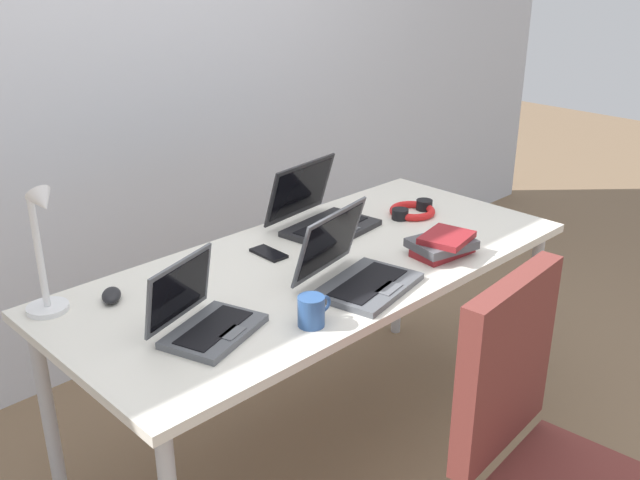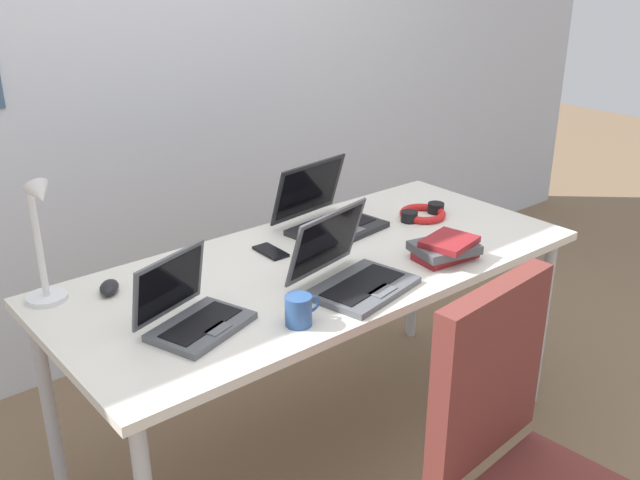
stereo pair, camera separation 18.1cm
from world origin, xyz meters
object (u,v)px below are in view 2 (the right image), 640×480
Objects in this scene: desk_lamp at (42,242)px; computer_mouse at (109,287)px; cell_phone at (271,252)px; headphones at (423,213)px; coffee_mug at (299,310)px; laptop_far_corner at (328,216)px; laptop_mid_desk at (352,273)px; book_stack at (446,248)px; laptop_front_left at (191,313)px.

computer_mouse is (0.16, -0.04, -0.18)m from desk_lamp.
headphones is at bearing -6.95° from cell_phone.
desk_lamp is 3.54× the size of coffee_mug.
laptop_far_corner is 0.73m from coffee_mug.
laptop_far_corner is 0.31m from cell_phone.
laptop_mid_desk is 1.60× the size of book_stack.
laptop_front_left is at bearing -56.80° from desk_lamp.
coffee_mug is (-0.65, -0.04, 0.01)m from book_stack.
coffee_mug is at bearing -136.65° from laptop_far_corner.
laptop_front_left is at bearing 171.00° from book_stack.
computer_mouse is 0.41× the size of book_stack.
laptop_front_left is (-0.51, 0.10, -0.00)m from laptop_mid_desk.
headphones is 1.89× the size of coffee_mug.
laptop_front_left is at bearing -148.28° from cell_phone.
laptop_mid_desk is 0.39m from book_stack.
laptop_front_left reaches higher than book_stack.
laptop_mid_desk is 1.15× the size of laptop_front_left.
book_stack is at bearing -43.13° from cell_phone.
cell_phone is 0.64× the size of headphones.
book_stack is 0.66m from coffee_mug.
laptop_mid_desk is at bearing -156.06° from headphones.
desk_lamp reaches higher than computer_mouse.
desk_lamp is at bearing -160.16° from computer_mouse.
laptop_far_corner is at bearing 104.62° from book_stack.
laptop_front_left is at bearing -170.98° from headphones.
coffee_mug is at bearing -162.84° from laptop_mid_desk.
laptop_front_left is at bearing 142.90° from coffee_mug.
laptop_far_corner is at bearing -3.31° from desk_lamp.
laptop_mid_desk is 0.28m from coffee_mug.
coffee_mug reaches higher than cell_phone.
computer_mouse is at bearing 174.10° from cell_phone.
headphones is 0.96m from coffee_mug.
laptop_mid_desk is at bearing -3.53° from computer_mouse.
computer_mouse is (-0.86, 0.02, -0.03)m from laptop_far_corner.
book_stack is at bearing -75.38° from laptop_far_corner.
computer_mouse is 0.62m from coffee_mug.
cell_phone is 0.58× the size of book_stack.
book_stack is at bearing 6.61° from computer_mouse.
laptop_mid_desk is at bearing -32.28° from desk_lamp.
cell_phone is at bearing 63.00° from coffee_mug.
desk_lamp is 0.76m from coffee_mug.
desk_lamp is 1.23× the size of laptop_front_left.
laptop_front_left is 0.84m from laptop_far_corner.
desk_lamp reaches higher than coffee_mug.
book_stack is (0.42, -0.42, 0.03)m from cell_phone.
laptop_front_left is 0.36m from computer_mouse.
laptop_mid_desk reaches higher than headphones.
headphones is at bearing 21.94° from coffee_mug.
cell_phone is at bearing 135.54° from book_stack.
desk_lamp is 1.03m from laptop_far_corner.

